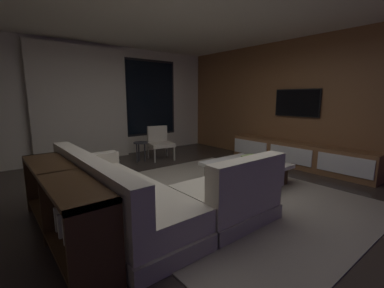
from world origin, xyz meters
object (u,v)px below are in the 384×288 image
Objects in this scene: side_stool at (140,146)px; console_table_behind_couch at (62,202)px; mounted_tv at (297,103)px; coffee_table at (246,173)px; sectional_couch at (148,196)px; book_stack_on_coffee_table at (251,159)px; accent_chair_near_window at (160,141)px; media_console at (298,155)px.

side_stool is 3.33m from console_table_behind_couch.
side_stool is 3.58m from mounted_tv.
console_table_behind_couch is at bearing 179.75° from coffee_table.
side_stool is at bearing 105.03° from coffee_table.
console_table_behind_couch is at bearing 171.97° from sectional_couch.
book_stack_on_coffee_table is 0.63× the size of side_stool.
media_console is at bearing -53.42° from accent_chair_near_window.
sectional_couch is 8.60× the size of book_stack_on_coffee_table.
sectional_couch is at bearing -8.03° from console_table_behind_couch.
accent_chair_near_window is 1.70× the size of side_stool.
media_console is at bearing -46.63° from side_stool.
accent_chair_near_window is at bearing 55.38° from sectional_couch.
side_stool is 3.45m from media_console.
coffee_table is 2.22m from mounted_tv.
coffee_table is 2.89m from console_table_behind_couch.
accent_chair_near_window is at bearing 93.71° from coffee_table.
side_stool reaches higher than coffee_table.
side_stool is at bearing 133.37° from media_console.
sectional_couch reaches higher than media_console.
mounted_tv is (1.75, 0.20, 0.93)m from book_stack_on_coffee_table.
coffee_table is at bearing -74.97° from side_stool.
media_console is (3.67, 0.12, -0.04)m from sectional_couch.
coffee_table is at bearing -174.01° from mounted_tv.
accent_chair_near_window is at bearing 131.48° from mounted_tv.
sectional_couch is 3.67m from media_console.
console_table_behind_couch is at bearing 179.72° from book_stack_on_coffee_table.
media_console is (1.86, -2.51, -0.18)m from accent_chair_near_window.
accent_chair_near_window is at bearing 96.60° from book_stack_on_coffee_table.
book_stack_on_coffee_table is at bearing -0.28° from console_table_behind_couch.
coffee_table is at bearing -0.25° from console_table_behind_couch.
mounted_tv reaches higher than coffee_table.
mounted_tv is at bearing 6.49° from book_stack_on_coffee_table.
sectional_couch is 2.16× the size of coffee_table.
side_stool is at bearing 63.68° from sectional_couch.
sectional_couch is 4.01m from mounted_tv.
coffee_table is 1.70m from media_console.
console_table_behind_couch is at bearing 179.83° from media_console.
media_console reaches higher than side_stool.
console_table_behind_couch is (-2.72, -2.49, -0.02)m from accent_chair_near_window.
accent_chair_near_window reaches higher than book_stack_on_coffee_table.
side_stool is at bearing 137.83° from mounted_tv.
coffee_table is at bearing -86.29° from accent_chair_near_window.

